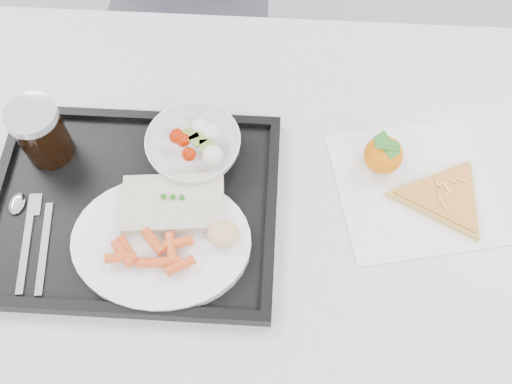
% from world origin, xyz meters
% --- Properties ---
extents(room, '(6.04, 7.04, 2.84)m').
position_xyz_m(room, '(0.00, 0.00, 1.40)').
color(room, gray).
rests_on(room, ground).
extents(table, '(1.20, 0.80, 0.75)m').
position_xyz_m(table, '(0.00, 0.30, 0.68)').
color(table, '#ADADAF').
rests_on(table, ground).
extents(tray, '(0.45, 0.35, 0.03)m').
position_xyz_m(tray, '(-0.15, 0.27, 0.76)').
color(tray, black).
rests_on(tray, table).
extents(dinner_plate, '(0.27, 0.27, 0.02)m').
position_xyz_m(dinner_plate, '(-0.09, 0.21, 0.77)').
color(dinner_plate, white).
rests_on(dinner_plate, tray).
extents(fish_fillet, '(0.16, 0.11, 0.03)m').
position_xyz_m(fish_fillet, '(-0.08, 0.27, 0.79)').
color(fish_fillet, beige).
rests_on(fish_fillet, dinner_plate).
extents(bread_roll, '(0.05, 0.05, 0.03)m').
position_xyz_m(bread_roll, '(0.00, 0.22, 0.80)').
color(bread_roll, tan).
rests_on(bread_roll, dinner_plate).
extents(salad_bowl, '(0.15, 0.15, 0.05)m').
position_xyz_m(salad_bowl, '(-0.06, 0.37, 0.79)').
color(salad_bowl, white).
rests_on(salad_bowl, tray).
extents(cola_glass, '(0.08, 0.08, 0.11)m').
position_xyz_m(cola_glass, '(-0.30, 0.37, 0.82)').
color(cola_glass, black).
rests_on(cola_glass, tray).
extents(cutlery, '(0.09, 0.17, 0.01)m').
position_xyz_m(cutlery, '(-0.30, 0.22, 0.77)').
color(cutlery, silver).
rests_on(cutlery, tray).
extents(napkin, '(0.29, 0.29, 0.00)m').
position_xyz_m(napkin, '(0.30, 0.34, 0.75)').
color(napkin, white).
rests_on(napkin, table).
extents(tangerine, '(0.08, 0.08, 0.07)m').
position_xyz_m(tangerine, '(0.25, 0.38, 0.79)').
color(tangerine, '#F86E00').
rests_on(tangerine, napkin).
extents(pizza_slice, '(0.19, 0.19, 0.02)m').
position_xyz_m(pizza_slice, '(0.34, 0.32, 0.76)').
color(pizza_slice, tan).
rests_on(pizza_slice, napkin).
extents(carrot_pile, '(0.13, 0.07, 0.02)m').
position_xyz_m(carrot_pile, '(-0.10, 0.18, 0.80)').
color(carrot_pile, '#DD5020').
rests_on(carrot_pile, dinner_plate).
extents(salad_contents, '(0.09, 0.08, 0.03)m').
position_xyz_m(salad_contents, '(-0.05, 0.38, 0.80)').
color(salad_contents, '#A61B00').
rests_on(salad_contents, salad_bowl).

